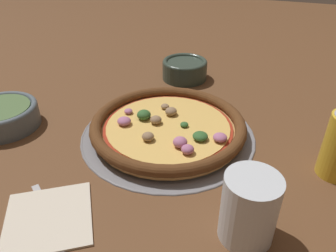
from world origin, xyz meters
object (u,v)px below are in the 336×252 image
object	(u,v)px
pizza	(168,126)
bowl_far	(2,115)
drinking_cup	(249,208)
napkin	(48,217)
bowl_near	(185,69)
fork	(51,219)
pizza_tray	(168,133)

from	to	relation	value
pizza	bowl_far	world-z (taller)	bowl_far
drinking_cup	napkin	size ratio (longest dim) A/B	0.59
bowl_near	fork	xyz separation A→B (m)	(0.58, -0.05, -0.03)
pizza_tray	bowl_far	size ratio (longest dim) A/B	2.40
napkin	bowl_near	bearing A→B (deg)	175.09
bowl_far	drinking_cup	xyz separation A→B (m)	(0.13, 0.56, 0.03)
bowl_far	fork	world-z (taller)	bowl_far
pizza	bowl_near	distance (m)	0.30
pizza_tray	bowl_near	xyz separation A→B (m)	(-0.30, -0.05, 0.03)
pizza	drinking_cup	xyz separation A→B (m)	(0.21, 0.19, 0.03)
pizza	drinking_cup	bearing A→B (deg)	42.25
bowl_near	bowl_far	bearing A→B (deg)	-39.11
napkin	pizza	bearing A→B (deg)	160.56
bowl_far	bowl_near	bearing A→B (deg)	140.89
drinking_cup	fork	bearing A→B (deg)	-76.30
pizza_tray	bowl_far	bearing A→B (deg)	-76.60
drinking_cup	pizza	bearing A→B (deg)	-137.75
bowl_far	napkin	distance (m)	0.33
pizza	pizza_tray	bearing A→B (deg)	-165.97
bowl_far	pizza_tray	bearing A→B (deg)	103.40
pizza_tray	napkin	distance (m)	0.30
pizza_tray	bowl_near	bearing A→B (deg)	-170.35
bowl_near	bowl_far	xyz separation A→B (m)	(0.38, -0.31, -0.00)
bowl_near	drinking_cup	size ratio (longest dim) A/B	1.19
pizza_tray	fork	bearing A→B (deg)	-18.76
pizza	drinking_cup	world-z (taller)	drinking_cup
drinking_cup	fork	size ratio (longest dim) A/B	0.78
bowl_far	napkin	xyz separation A→B (m)	(0.20, 0.26, -0.02)
pizza	fork	bearing A→B (deg)	-18.81
bowl_far	fork	distance (m)	0.33
pizza_tray	napkin	world-z (taller)	same
bowl_far	drinking_cup	world-z (taller)	drinking_cup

